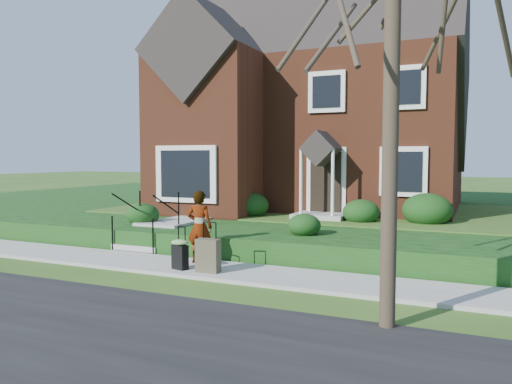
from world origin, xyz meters
The scene contains 11 objects.
ground centered at (0.00, 0.00, 0.00)m, with size 120.00×120.00×0.00m, color #2D5119.
street centered at (0.00, -5.00, 0.01)m, with size 60.00×6.00×0.01m, color black.
sidewalk centered at (0.00, 0.00, 0.04)m, with size 60.00×1.60×0.08m, color #9E9B93.
terrace centered at (4.00, 10.90, 0.30)m, with size 44.00×20.00×0.60m, color #11360E.
walkway centered at (-2.50, 5.00, 0.63)m, with size 1.20×6.00×0.06m, color #9E9B93.
main_house centered at (-0.21, 9.61, 5.26)m, with size 10.40×10.20×9.40m.
front_steps centered at (-2.50, 1.84, 0.47)m, with size 1.40×2.02×1.50m.
foundation_shrubs centered at (-0.46, 4.93, 1.07)m, with size 10.02×4.58×1.12m.
woman centered at (-0.20, 0.37, 0.92)m, with size 0.62×0.40×1.69m, color #999999.
suitcase_black centered at (-0.26, -0.38, 0.45)m, with size 0.46×0.41×0.95m.
suitcase_olive centered at (0.44, -0.37, 0.44)m, with size 0.52×0.31×1.08m.
Camera 1 is at (5.66, -9.55, 2.53)m, focal length 35.00 mm.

